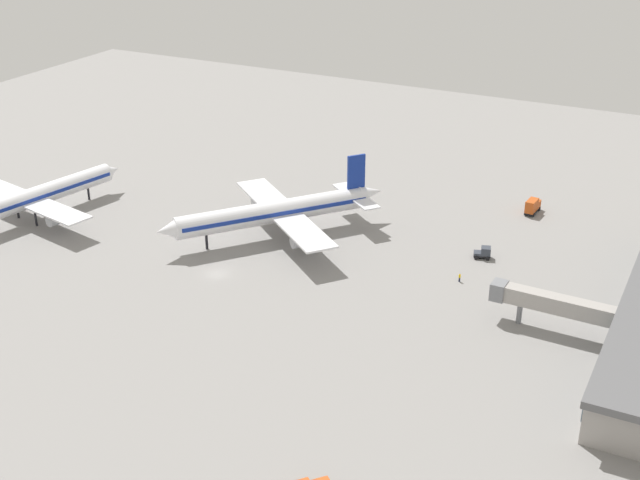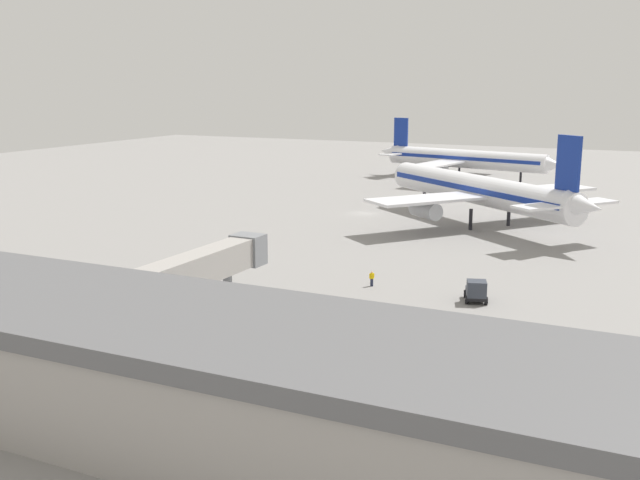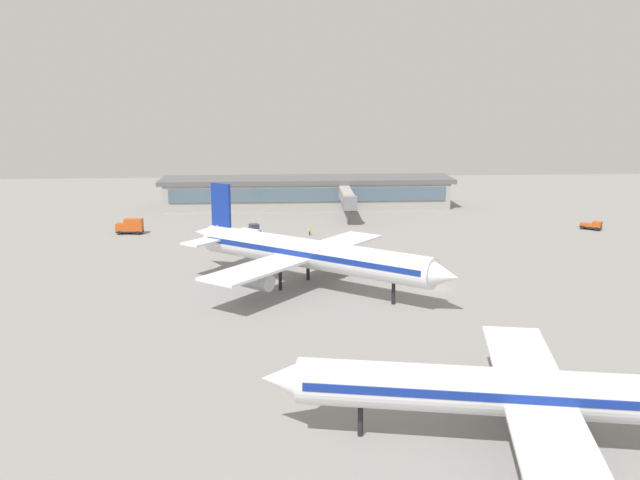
% 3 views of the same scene
% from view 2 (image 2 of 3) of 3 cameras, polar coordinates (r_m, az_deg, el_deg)
% --- Properties ---
extents(ground, '(288.00, 288.00, 0.00)m').
position_cam_2_polar(ground, '(123.99, 3.44, 2.08)').
color(ground, gray).
extents(terminal_building, '(75.74, 14.69, 7.79)m').
position_cam_2_polar(terminal_building, '(49.02, -13.13, -9.36)').
color(terminal_building, '#9E9993').
rests_on(terminal_building, ground).
extents(airplane_at_gate, '(41.16, 35.77, 14.99)m').
position_cam_2_polar(airplane_at_gate, '(115.80, 12.36, 3.83)').
color(airplane_at_gate, white).
rests_on(airplane_at_gate, ground).
extents(airplane_taxiing, '(44.42, 36.10, 13.61)m').
position_cam_2_polar(airplane_taxiing, '(168.36, 11.12, 6.24)').
color(airplane_taxiing, white).
rests_on(airplane_taxiing, ground).
extents(baggage_tug, '(3.01, 3.62, 2.30)m').
position_cam_2_polar(baggage_tug, '(75.45, 12.09, -3.90)').
color(baggage_tug, black).
rests_on(baggage_tug, ground).
extents(ground_crew_worker, '(0.54, 0.54, 1.67)m').
position_cam_2_polar(ground_crew_worker, '(79.69, 4.06, -3.02)').
color(ground_crew_worker, '#1E2338').
rests_on(ground_crew_worker, ground).
extents(jet_bridge, '(3.48, 21.31, 6.74)m').
position_cam_2_polar(jet_bridge, '(67.03, -9.71, -2.30)').
color(jet_bridge, '#9E9993').
rests_on(jet_bridge, ground).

